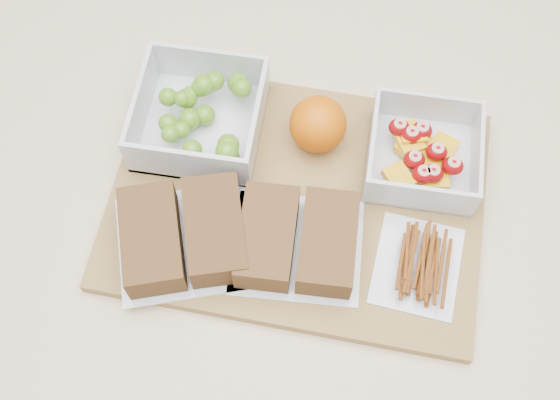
{
  "coord_description": "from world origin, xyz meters",
  "views": [
    {
      "loc": [
        0.04,
        -0.32,
        1.63
      ],
      "look_at": [
        -0.01,
        0.01,
        0.93
      ],
      "focal_mm": 45.0,
      "sensor_mm": 36.0,
      "label": 1
    }
  ],
  "objects_px": {
    "cutting_board": "(297,200)",
    "grape_container": "(202,115)",
    "orange": "(318,124)",
    "pretzel_bag": "(419,262)",
    "fruit_container": "(422,155)",
    "sandwich_bag_left": "(184,235)",
    "sandwich_bag_center": "(297,240)"
  },
  "relations": [
    {
      "from": "cutting_board",
      "to": "grape_container",
      "type": "bearing_deg",
      "value": 150.89
    },
    {
      "from": "orange",
      "to": "pretzel_bag",
      "type": "xyz_separation_m",
      "value": [
        0.13,
        -0.14,
        -0.02
      ]
    },
    {
      "from": "grape_container",
      "to": "pretzel_bag",
      "type": "height_order",
      "value": "grape_container"
    },
    {
      "from": "fruit_container",
      "to": "sandwich_bag_left",
      "type": "bearing_deg",
      "value": -150.42
    },
    {
      "from": "orange",
      "to": "sandwich_bag_center",
      "type": "relative_size",
      "value": 0.45
    },
    {
      "from": "cutting_board",
      "to": "sandwich_bag_left",
      "type": "bearing_deg",
      "value": -144.5
    },
    {
      "from": "fruit_container",
      "to": "orange",
      "type": "distance_m",
      "value": 0.12
    },
    {
      "from": "grape_container",
      "to": "sandwich_bag_center",
      "type": "height_order",
      "value": "grape_container"
    },
    {
      "from": "sandwich_bag_center",
      "to": "sandwich_bag_left",
      "type": "bearing_deg",
      "value": -173.75
    },
    {
      "from": "fruit_container",
      "to": "sandwich_bag_center",
      "type": "height_order",
      "value": "fruit_container"
    },
    {
      "from": "cutting_board",
      "to": "fruit_container",
      "type": "xyz_separation_m",
      "value": [
        0.13,
        0.07,
        0.03
      ]
    },
    {
      "from": "cutting_board",
      "to": "grape_container",
      "type": "distance_m",
      "value": 0.15
    },
    {
      "from": "sandwich_bag_left",
      "to": "sandwich_bag_center",
      "type": "height_order",
      "value": "sandwich_bag_left"
    },
    {
      "from": "cutting_board",
      "to": "fruit_container",
      "type": "height_order",
      "value": "fruit_container"
    },
    {
      "from": "grape_container",
      "to": "sandwich_bag_left",
      "type": "height_order",
      "value": "grape_container"
    },
    {
      "from": "cutting_board",
      "to": "sandwich_bag_center",
      "type": "distance_m",
      "value": 0.07
    },
    {
      "from": "orange",
      "to": "pretzel_bag",
      "type": "bearing_deg",
      "value": -47.63
    },
    {
      "from": "sandwich_bag_center",
      "to": "pretzel_bag",
      "type": "relative_size",
      "value": 1.26
    },
    {
      "from": "grape_container",
      "to": "fruit_container",
      "type": "bearing_deg",
      "value": -2.05
    },
    {
      "from": "orange",
      "to": "pretzel_bag",
      "type": "height_order",
      "value": "orange"
    },
    {
      "from": "cutting_board",
      "to": "pretzel_bag",
      "type": "xyz_separation_m",
      "value": [
        0.14,
        -0.06,
        0.02
      ]
    },
    {
      "from": "sandwich_bag_left",
      "to": "pretzel_bag",
      "type": "distance_m",
      "value": 0.25
    },
    {
      "from": "grape_container",
      "to": "pretzel_bag",
      "type": "bearing_deg",
      "value": -27.39
    },
    {
      "from": "fruit_container",
      "to": "sandwich_bag_center",
      "type": "relative_size",
      "value": 0.84
    },
    {
      "from": "cutting_board",
      "to": "sandwich_bag_center",
      "type": "xyz_separation_m",
      "value": [
        0.01,
        -0.06,
        0.03
      ]
    },
    {
      "from": "grape_container",
      "to": "sandwich_bag_left",
      "type": "bearing_deg",
      "value": -85.81
    },
    {
      "from": "pretzel_bag",
      "to": "sandwich_bag_center",
      "type": "bearing_deg",
      "value": 179.54
    },
    {
      "from": "cutting_board",
      "to": "grape_container",
      "type": "height_order",
      "value": "grape_container"
    },
    {
      "from": "cutting_board",
      "to": "fruit_container",
      "type": "distance_m",
      "value": 0.15
    },
    {
      "from": "cutting_board",
      "to": "orange",
      "type": "xyz_separation_m",
      "value": [
        0.01,
        0.08,
        0.04
      ]
    },
    {
      "from": "grape_container",
      "to": "orange",
      "type": "xyz_separation_m",
      "value": [
        0.14,
        0.0,
        0.01
      ]
    },
    {
      "from": "orange",
      "to": "sandwich_bag_left",
      "type": "height_order",
      "value": "orange"
    }
  ]
}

